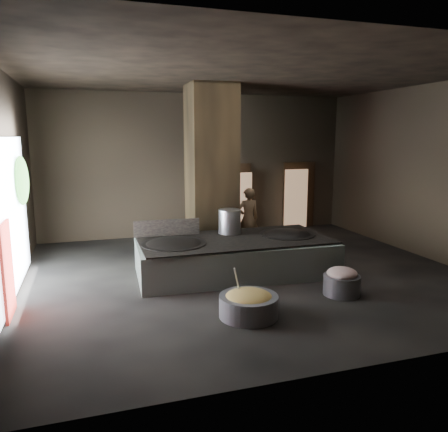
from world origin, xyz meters
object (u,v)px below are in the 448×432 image
object	(u,v)px
stock_pot	(230,221)
cook	(248,218)
veg_basin	(249,306)
hearth_platform	(235,257)
wok_left	(174,247)
wok_right	(287,237)
meat_basin	(342,285)

from	to	relation	value
stock_pot	cook	bearing A→B (deg)	55.34
stock_pot	veg_basin	bearing A→B (deg)	-101.82
hearth_platform	wok_left	world-z (taller)	wok_left
veg_basin	wok_right	bearing A→B (deg)	52.39
stock_pot	veg_basin	xyz separation A→B (m)	(-0.63, -3.00, -0.94)
hearth_platform	stock_pot	distance (m)	0.92
wok_right	meat_basin	bearing A→B (deg)	-82.84
cook	wok_left	bearing A→B (deg)	39.42
stock_pot	veg_basin	distance (m)	3.21
stock_pot	cook	world-z (taller)	cook
hearth_platform	veg_basin	size ratio (longest dim) A/B	4.24
hearth_platform	stock_pot	size ratio (longest dim) A/B	7.67
wok_right	veg_basin	distance (m)	3.21
wok_right	stock_pot	world-z (taller)	stock_pot
stock_pot	cook	xyz separation A→B (m)	(1.06, 1.53, -0.26)
wok_left	cook	distance (m)	3.33
wok_right	meat_basin	size ratio (longest dim) A/B	1.78
wok_left	stock_pot	size ratio (longest dim) A/B	2.42
hearth_platform	meat_basin	world-z (taller)	hearth_platform
wok_left	cook	xyz separation A→B (m)	(2.56, 2.13, 0.12)
hearth_platform	wok_right	bearing A→B (deg)	4.79
stock_pot	cook	distance (m)	1.88
hearth_platform	stock_pot	xyz separation A→B (m)	(0.05, 0.55, 0.74)
wok_right	cook	world-z (taller)	cook
meat_basin	stock_pot	bearing A→B (deg)	121.46
stock_pot	wok_left	bearing A→B (deg)	-158.20
hearth_platform	wok_right	distance (m)	1.40
hearth_platform	wok_left	size ratio (longest dim) A/B	3.17
wok_left	meat_basin	xyz separation A→B (m)	(3.06, -1.94, -0.55)
wok_left	stock_pot	distance (m)	1.66
wok_left	wok_right	bearing A→B (deg)	2.05
veg_basin	meat_basin	size ratio (longest dim) A/B	1.43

